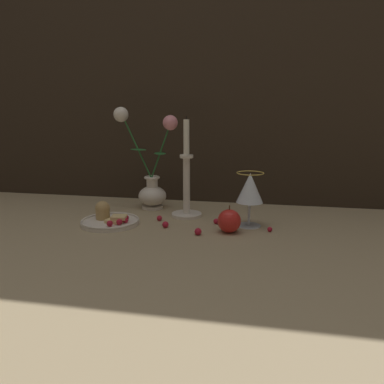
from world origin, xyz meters
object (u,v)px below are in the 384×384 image
object	(u,v)px
plate_with_pastries	(109,219)
wine_glass	(250,190)
candlestick	(187,188)
apple_beside_vase	(229,221)
vase	(151,176)

from	to	relation	value
plate_with_pastries	wine_glass	xyz separation A→B (m)	(0.42, 0.06, 0.09)
candlestick	apple_beside_vase	bearing A→B (deg)	-42.76
vase	apple_beside_vase	bearing A→B (deg)	-36.30
vase	candlestick	bearing A→B (deg)	-28.08
candlestick	apple_beside_vase	world-z (taller)	candlestick
wine_glass	apple_beside_vase	world-z (taller)	wine_glass
vase	wine_glass	distance (m)	0.38
wine_glass	apple_beside_vase	size ratio (longest dim) A/B	2.06
plate_with_pastries	candlestick	world-z (taller)	candlestick
wine_glass	vase	bearing A→B (deg)	157.00
vase	apple_beside_vase	distance (m)	0.38
vase	wine_glass	bearing A→B (deg)	-23.00
plate_with_pastries	apple_beside_vase	xyz separation A→B (m)	(0.37, -0.01, 0.02)
candlestick	apple_beside_vase	size ratio (longest dim) A/B	4.10
plate_with_pastries	apple_beside_vase	world-z (taller)	apple_beside_vase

